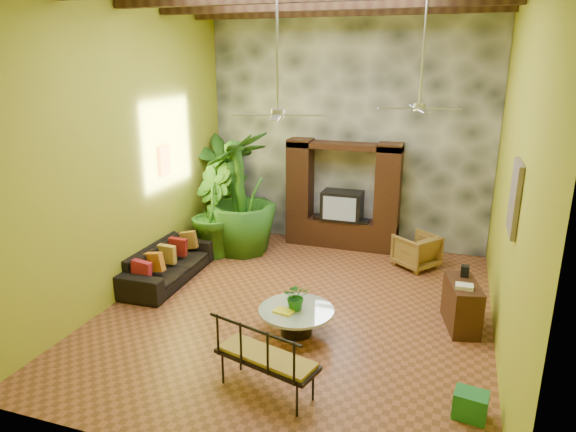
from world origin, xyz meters
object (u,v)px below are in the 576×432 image
(sofa, at_px, (167,263))
(entertainment_center, at_px, (342,203))
(side_console, at_px, (462,305))
(tall_plant_c, at_px, (242,193))
(ceiling_fan_back, at_px, (420,94))
(iron_bench, at_px, (264,356))
(ceiling_fan_front, at_px, (277,99))
(tall_plant_b, at_px, (211,210))
(tall_plant_a, at_px, (223,188))
(wicker_armchair, at_px, (416,251))
(green_bin, at_px, (470,405))
(coffee_table, at_px, (296,318))

(sofa, bearing_deg, entertainment_center, -45.31)
(side_console, bearing_deg, tall_plant_c, 143.27)
(ceiling_fan_back, height_order, iron_bench, ceiling_fan_back)
(ceiling_fan_front, height_order, tall_plant_b, ceiling_fan_front)
(ceiling_fan_front, bearing_deg, tall_plant_c, 123.90)
(tall_plant_a, distance_m, side_console, 5.82)
(tall_plant_b, bearing_deg, ceiling_fan_back, -8.39)
(tall_plant_b, relative_size, side_console, 2.09)
(sofa, relative_size, wicker_armchair, 3.04)
(ceiling_fan_front, bearing_deg, green_bin, -27.75)
(ceiling_fan_back, relative_size, tall_plant_c, 0.73)
(entertainment_center, relative_size, coffee_table, 2.15)
(ceiling_fan_front, distance_m, tall_plant_b, 3.98)
(sofa, bearing_deg, green_bin, -114.73)
(wicker_armchair, bearing_deg, ceiling_fan_front, 5.24)
(sofa, xyz_separation_m, tall_plant_a, (0.00, 2.44, 0.85))
(sofa, distance_m, coffee_table, 3.06)
(ceiling_fan_front, distance_m, coffee_table, 3.19)
(sofa, xyz_separation_m, coffee_table, (2.85, -1.11, -0.07))
(side_console, bearing_deg, tall_plant_a, 140.05)
(wicker_armchair, relative_size, side_console, 0.80)
(ceiling_fan_back, xyz_separation_m, side_console, (0.92, -0.96, -3.04))
(side_console, bearing_deg, ceiling_fan_back, 120.07)
(ceiling_fan_front, height_order, tall_plant_a, ceiling_fan_front)
(coffee_table, xyz_separation_m, side_console, (2.32, 0.98, 0.11))
(tall_plant_b, height_order, iron_bench, tall_plant_b)
(ceiling_fan_back, bearing_deg, tall_plant_b, 171.61)
(coffee_table, relative_size, green_bin, 3.03)
(ceiling_fan_back, distance_m, side_console, 3.32)
(ceiling_fan_back, xyz_separation_m, green_bin, (1.05, -3.10, -3.24))
(wicker_armchair, height_order, tall_plant_c, tall_plant_c)
(tall_plant_a, distance_m, green_bin, 7.16)
(tall_plant_a, bearing_deg, green_bin, -41.58)
(tall_plant_a, bearing_deg, entertainment_center, 7.17)
(sofa, distance_m, green_bin, 5.77)
(ceiling_fan_front, relative_size, coffee_table, 1.67)
(ceiling_fan_back, xyz_separation_m, tall_plant_c, (-3.50, 0.93, -2.12))
(ceiling_fan_front, distance_m, iron_bench, 3.44)
(sofa, relative_size, coffee_table, 2.00)
(tall_plant_c, relative_size, side_console, 2.81)
(iron_bench, bearing_deg, wicker_armchair, 89.35)
(iron_bench, bearing_deg, ceiling_fan_front, 119.99)
(ceiling_fan_front, xyz_separation_m, tall_plant_b, (-2.24, 2.20, -2.45))
(wicker_armchair, xyz_separation_m, side_console, (0.86, -2.21, 0.03))
(ceiling_fan_front, bearing_deg, entertainment_center, 86.76)
(wicker_armchair, distance_m, green_bin, 4.46)
(coffee_table, height_order, green_bin, coffee_table)
(ceiling_fan_back, distance_m, tall_plant_c, 4.20)
(ceiling_fan_back, bearing_deg, coffee_table, -125.75)
(tall_plant_a, height_order, coffee_table, tall_plant_a)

